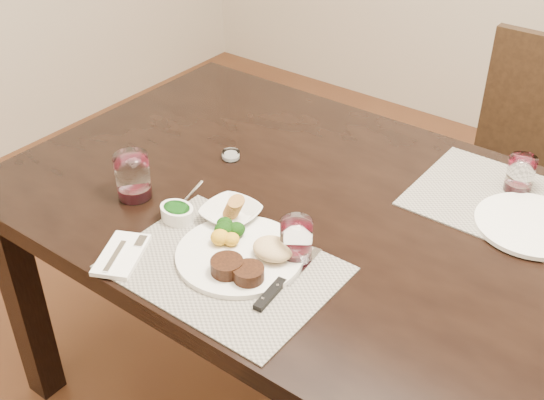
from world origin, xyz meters
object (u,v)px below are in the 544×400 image
Objects in this scene: far_plate at (531,225)px; dinner_plate at (243,254)px; cracker_bowl at (231,213)px; wine_glass_near at (296,242)px; steak_knife at (278,287)px; chair_far at (525,161)px.

dinner_plate is at bearing -132.63° from far_plate.
cracker_bowl is 0.20m from wine_glass_near.
steak_knife is at bearing -28.87° from cracker_bowl.
chair_far is at bearing 107.00° from far_plate.
far_plate is (0.22, -0.72, 0.26)m from chair_far.
dinner_plate is at bearing -100.76° from chair_far.
chair_far is 1.27m from steak_knife.
steak_knife is (0.12, -0.03, -0.01)m from dinner_plate.
steak_knife is 0.11m from wine_glass_near.
cracker_bowl is 1.36× the size of wine_glass_near.
cracker_bowl is at bearing 173.46° from wine_glass_near.
wine_glass_near is at bearing -131.41° from far_plate.
dinner_plate is 0.15m from cracker_bowl.
dinner_plate is 2.12× the size of cracker_bowl.
steak_knife is 0.26m from cracker_bowl.
chair_far is 1.26m from dinner_plate.
steak_knife is at bearing -95.27° from chair_far.
dinner_plate is 0.12m from wine_glass_near.
cracker_bowl is 0.69m from far_plate.
far_plate is at bearing 34.69° from cracker_bowl.
cracker_bowl is at bearing -107.25° from chair_far.
chair_far is 1.18m from wine_glass_near.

